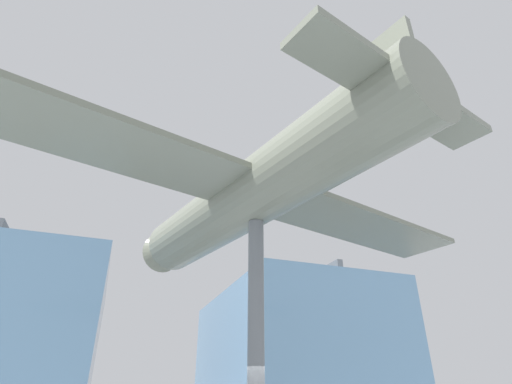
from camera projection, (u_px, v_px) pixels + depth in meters
The scene contains 4 objects.
glass_pavilion_left at pixel (0, 348), 22.74m from camera, with size 10.23×16.12×9.35m.
glass_pavilion_right at pixel (291, 358), 28.27m from camera, with size 10.23×16.12×9.35m.
support_pylon_central at pixel (256, 337), 10.22m from camera, with size 0.44×0.44×6.40m.
suspended_airplane at pixel (252, 194), 12.32m from camera, with size 17.79×13.45×2.95m.
Camera 1 is at (-3.69, -10.13, 1.78)m, focal length 28.00 mm.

